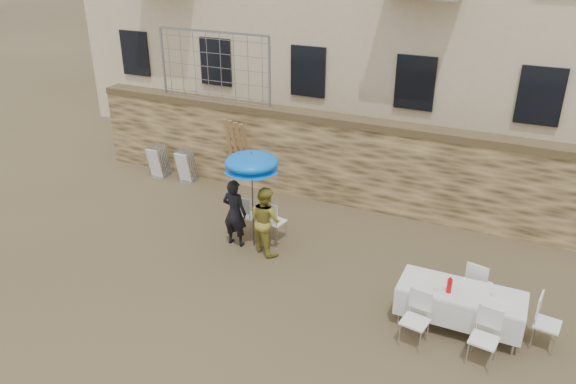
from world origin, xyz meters
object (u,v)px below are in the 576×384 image
at_px(man_suit, 235,213).
at_px(banquet_table, 462,293).
at_px(table_chair_front_right, 484,339).
at_px(chair_stack_left, 163,159).
at_px(soda_bottle, 449,286).
at_px(table_chair_side, 548,323).
at_px(woman_dress, 265,220).
at_px(table_chair_front_left, 415,320).
at_px(couple_chair_right, 275,220).
at_px(table_chair_back, 478,283).
at_px(chair_stack_right, 190,164).
at_px(umbrella, 252,165).
at_px(couple_chair_left, 247,214).

relative_size(man_suit, banquet_table, 0.74).
bearing_deg(table_chair_front_right, chair_stack_left, 163.33).
relative_size(banquet_table, soda_bottle, 8.08).
bearing_deg(table_chair_side, woman_dress, 89.48).
xyz_separation_m(woman_dress, table_chair_front_left, (3.60, -1.64, -0.28)).
distance_m(man_suit, table_chair_side, 6.41).
xyz_separation_m(couple_chair_right, soda_bottle, (4.05, -1.59, 0.43)).
bearing_deg(table_chair_side, table_chair_front_right, 140.82).
bearing_deg(table_chair_back, chair_stack_right, -5.68).
bearing_deg(chair_stack_left, table_chair_front_right, -24.42).
xyz_separation_m(umbrella, table_chair_side, (5.95, -0.89, -1.44)).
bearing_deg(chair_stack_left, banquet_table, -21.52).
bearing_deg(table_chair_front_left, couple_chair_right, 158.06).
height_order(woman_dress, table_chair_side, woman_dress).
bearing_deg(couple_chair_left, table_chair_front_right, 160.89).
bearing_deg(couple_chair_left, chair_stack_left, -25.19).
distance_m(umbrella, couple_chair_left, 1.57).
bearing_deg(chair_stack_left, chair_stack_right, 0.00).
distance_m(couple_chair_left, table_chair_back, 5.19).
distance_m(woman_dress, chair_stack_right, 4.49).
height_order(table_chair_front_right, table_chair_side, same).
bearing_deg(chair_stack_left, couple_chair_left, -27.92).
xyz_separation_m(banquet_table, table_chair_side, (1.40, 0.10, -0.25)).
relative_size(woman_dress, chair_stack_left, 1.64).
distance_m(man_suit, chair_stack_right, 3.90).
relative_size(woman_dress, couple_chair_left, 1.58).
distance_m(umbrella, chair_stack_right, 4.39).
bearing_deg(man_suit, woman_dress, -178.85).
height_order(couple_chair_right, chair_stack_left, couple_chair_right).
height_order(umbrella, banquet_table, umbrella).
distance_m(man_suit, table_chair_front_left, 4.66).
xyz_separation_m(soda_bottle, table_chair_front_left, (-0.40, -0.60, -0.43)).
xyz_separation_m(couple_chair_right, table_chair_side, (5.65, -1.34, 0.00)).
distance_m(umbrella, table_chair_side, 6.19).
bearing_deg(couple_chair_left, soda_bottle, 164.28).
bearing_deg(woman_dress, man_suit, 26.41).
distance_m(couple_chair_left, chair_stack_right, 3.55).
bearing_deg(woman_dress, banquet_table, -165.49).
relative_size(umbrella, banquet_table, 0.97).
height_order(banquet_table, chair_stack_left, chair_stack_left).
relative_size(table_chair_front_right, chair_stack_right, 1.04).
height_order(man_suit, table_chair_front_left, man_suit).
bearing_deg(couple_chair_right, soda_bottle, 169.11).
bearing_deg(couple_chair_right, man_suit, 48.63).
bearing_deg(soda_bottle, umbrella, 165.38).
xyz_separation_m(table_chair_front_left, chair_stack_left, (-8.17, 4.21, -0.02)).
xyz_separation_m(soda_bottle, chair_stack_left, (-8.57, 3.61, -0.45)).
bearing_deg(banquet_table, man_suit, 169.86).
distance_m(couple_chair_right, chair_stack_right, 4.14).
xyz_separation_m(table_chair_back, chair_stack_right, (-8.07, 2.66, -0.02)).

